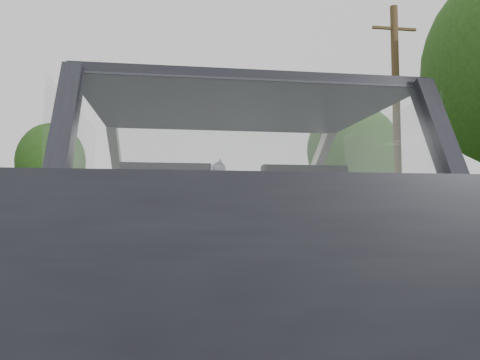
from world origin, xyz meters
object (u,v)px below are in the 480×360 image
object	(u,v)px
highway_sign	(304,206)
utility_pole	(397,119)
cat	(250,180)
subject_car	(228,227)
other_car	(174,219)

from	to	relation	value
highway_sign	utility_pole	world-z (taller)	utility_pole
cat	highway_sign	size ratio (longest dim) A/B	0.20
highway_sign	utility_pole	xyz separation A→B (m)	(0.76, -10.30, 3.15)
cat	utility_pole	distance (m)	15.68
cat	highway_sign	bearing A→B (deg)	78.30
subject_car	other_car	distance (m)	16.44
cat	highway_sign	distance (m)	24.46
cat	other_car	world-z (taller)	other_car
cat	utility_pole	xyz separation A→B (m)	(7.95, 13.08, 3.42)
highway_sign	cat	bearing A→B (deg)	-116.56
other_car	highway_sign	bearing A→B (deg)	35.16
other_car	highway_sign	world-z (taller)	highway_sign
subject_car	utility_pole	xyz separation A→B (m)	(8.19, 13.65, 3.77)
subject_car	cat	bearing A→B (deg)	67.11
cat	highway_sign	world-z (taller)	highway_sign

